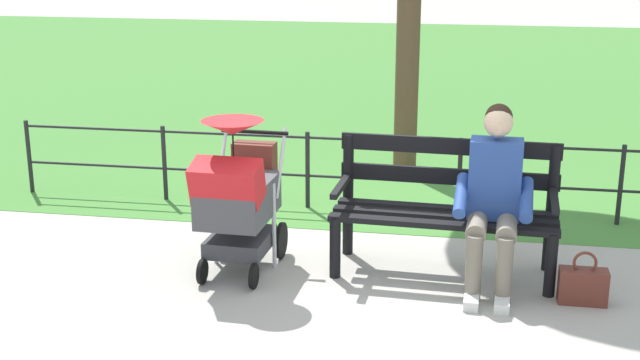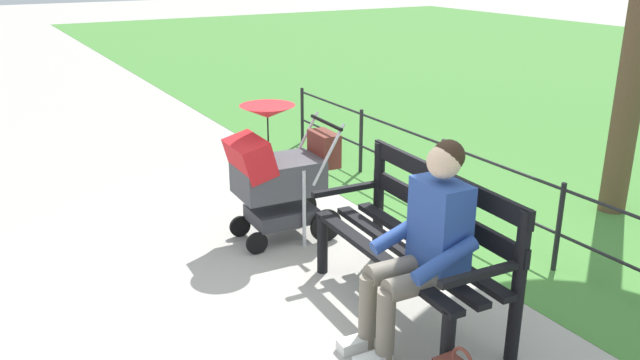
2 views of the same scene
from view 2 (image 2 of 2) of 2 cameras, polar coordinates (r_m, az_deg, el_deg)
name	(u,v)px [view 2 (image 2 of 2)]	position (r m, az deg, el deg)	size (l,w,h in m)	color
ground_plane	(353,276)	(4.90, 2.94, -8.39)	(60.00, 60.00, 0.00)	#ADA89E
park_bench	(418,237)	(4.30, 8.58, -4.92)	(1.62, 0.67, 0.96)	black
person_on_bench	(424,241)	(3.88, 9.09, -5.30)	(0.55, 0.74, 1.28)	slate
stroller	(278,171)	(5.29, -3.74, 0.75)	(0.54, 0.91, 1.15)	black
park_fence	(495,192)	(5.53, 15.05, -1.01)	(6.73, 0.04, 0.70)	black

